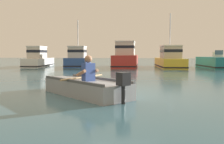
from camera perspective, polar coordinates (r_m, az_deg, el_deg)
ground_plane at (r=7.95m, az=2.21°, el=-4.63°), size 120.00×120.00×0.00m
rowboat_with_person at (r=7.36m, az=-6.47°, el=-3.41°), size 3.18×2.94×1.19m
moored_boat_white at (r=24.29m, az=-16.75°, el=2.89°), size 2.36×5.84×1.93m
moored_boat_blue at (r=23.32m, az=-7.92°, el=3.01°), size 2.41×4.74×4.37m
moored_boat_red at (r=22.34m, az=3.23°, el=3.37°), size 2.20×5.98×2.33m
moored_boat_yellow at (r=22.27m, az=13.30°, el=2.88°), size 2.49×6.19×4.76m
moored_boat_teal at (r=22.89m, az=23.04°, el=2.01°), size 2.52×5.24×1.52m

